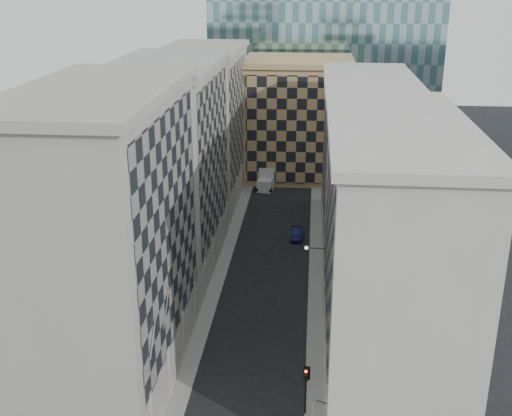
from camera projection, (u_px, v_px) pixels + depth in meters
The scene contains 14 objects.
sidewalk_west at pixel (220, 274), 70.50m from camera, with size 1.50×100.00×0.15m, color gray.
sidewalk_east at pixel (315, 278), 69.60m from camera, with size 1.50×100.00×0.15m, color gray.
bldg_left_a at pixel (109, 242), 49.16m from camera, with size 10.80×22.80×23.70m.
bldg_left_b at pixel (171, 167), 69.90m from camera, with size 10.80×22.80×22.70m.
bldg_left_c at pixel (204, 126), 90.63m from camera, with size 10.80×22.80×21.70m.
bldg_right_a at pixel (389, 249), 51.57m from camera, with size 10.80×26.80×20.70m.
bldg_right_b at pixel (366, 162), 76.97m from camera, with size 10.80×28.80×19.70m.
tan_block at pixel (298, 118), 102.07m from camera, with size 16.80×14.80×18.80m.
flagpoles_left at pixel (160, 321), 45.39m from camera, with size 0.10×6.33×2.33m.
bracket_lamp at pixel (308, 248), 61.96m from camera, with size 1.98×0.36×0.36m.
traffic_light at pixel (306, 381), 47.12m from camera, with size 0.50×0.47×4.00m.
box_truck at pixel (267, 179), 98.80m from camera, with size 2.94×5.88×3.10m.
dark_car at pixel (297, 233), 79.98m from camera, with size 1.38×3.95×1.30m, color #10153E.
shop_sign at pixel (315, 406), 43.07m from camera, with size 0.98×0.65×0.77m.
Camera 1 is at (4.49, -33.04, 31.21)m, focal length 45.00 mm.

